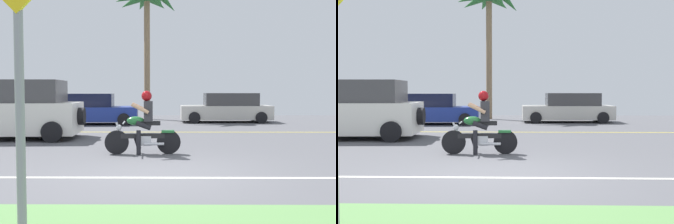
{
  "view_description": "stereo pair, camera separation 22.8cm",
  "coord_description": "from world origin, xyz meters",
  "views": [
    {
      "loc": [
        0.2,
        -7.29,
        1.55
      ],
      "look_at": [
        0.11,
        3.77,
        0.97
      ],
      "focal_mm": 41.91,
      "sensor_mm": 36.0,
      "label": 1
    },
    {
      "loc": [
        0.43,
        -7.28,
        1.55
      ],
      "look_at": [
        0.11,
        3.77,
        0.97
      ],
      "focal_mm": 41.91,
      "sensor_mm": 36.0,
      "label": 2
    }
  ],
  "objects": [
    {
      "name": "lane_line_far",
      "position": [
        0.0,
        7.54,
        0.0
      ],
      "size": [
        50.4,
        0.12,
        0.01
      ],
      "primitive_type": "cube",
      "color": "yellow",
      "rests_on": "ground"
    },
    {
      "name": "parked_car_2",
      "position": [
        3.02,
        12.51,
        0.69
      ],
      "size": [
        4.53,
        2.02,
        1.46
      ],
      "color": "beige",
      "rests_on": "ground"
    },
    {
      "name": "motorcyclist",
      "position": [
        -0.48,
        2.33,
        0.66
      ],
      "size": [
        1.87,
        0.61,
        1.57
      ],
      "color": "black",
      "rests_on": "ground"
    },
    {
      "name": "lane_line_near",
      "position": [
        0.0,
        -0.34,
        0.0
      ],
      "size": [
        50.4,
        0.12,
        0.01
      ],
      "primitive_type": "cube",
      "color": "silver",
      "rests_on": "ground"
    },
    {
      "name": "suv_nearby",
      "position": [
        -5.02,
        5.45,
        0.93
      ],
      "size": [
        4.67,
        2.38,
        1.92
      ],
      "color": "white",
      "rests_on": "ground"
    },
    {
      "name": "parked_car_0",
      "position": [
        -7.9,
        12.34,
        0.78
      ],
      "size": [
        3.73,
        2.0,
        1.68
      ],
      "color": "#8C939E",
      "rests_on": "ground"
    },
    {
      "name": "ground",
      "position": [
        0.0,
        3.0,
        -0.02
      ],
      "size": [
        56.0,
        30.0,
        0.04
      ],
      "primitive_type": "cube",
      "color": "#545459"
    },
    {
      "name": "parked_car_1",
      "position": [
        -3.62,
        11.2,
        0.68
      ],
      "size": [
        4.4,
        2.24,
        1.44
      ],
      "color": "navy",
      "rests_on": "ground"
    },
    {
      "name": "palm_tree_0",
      "position": [
        -1.16,
        14.6,
        6.4
      ],
      "size": [
        3.74,
        3.93,
        7.65
      ],
      "color": "#846B4C",
      "rests_on": "ground"
    },
    {
      "name": "street_sign",
      "position": [
        -0.77,
        -4.79,
        1.62
      ],
      "size": [
        0.62,
        0.06,
        2.66
      ],
      "color": "gray",
      "rests_on": "ground"
    }
  ]
}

